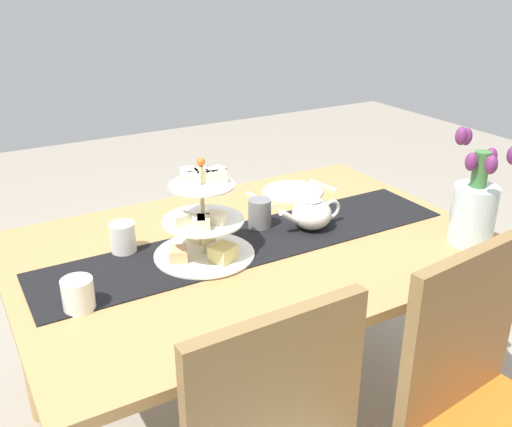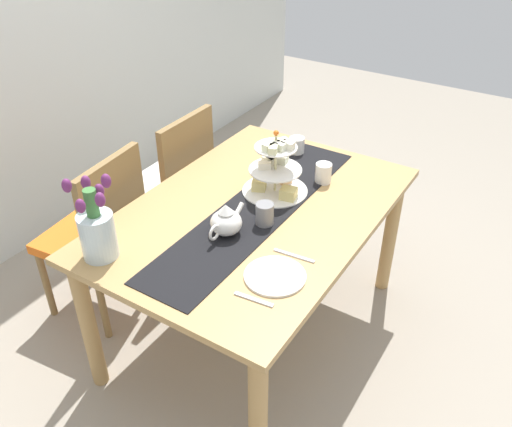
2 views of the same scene
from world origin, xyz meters
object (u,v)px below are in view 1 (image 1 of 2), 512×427
(teapot, at_px, (312,212))
(tulip_vase, at_px, (474,205))
(mug_grey, at_px, (260,213))
(cream_jug, at_px, (78,294))
(tiered_cake_stand, at_px, (203,224))
(chair_left, at_px, (492,413))
(dinner_plate_left, at_px, (293,192))
(knife_left, at_px, (260,199))
(fork_left, at_px, (323,185))
(mug_white_text, at_px, (123,238))
(dining_table, at_px, (253,273))

(teapot, height_order, tulip_vase, tulip_vase)
(tulip_vase, height_order, mug_grey, tulip_vase)
(tulip_vase, height_order, cream_jug, tulip_vase)
(tiered_cake_stand, relative_size, tulip_vase, 0.84)
(chair_left, height_order, tiered_cake_stand, tiered_cake_stand)
(chair_left, relative_size, tulip_vase, 2.52)
(dinner_plate_left, xyz_separation_m, mug_grey, (0.27, 0.21, 0.05))
(tiered_cake_stand, height_order, dinner_plate_left, tiered_cake_stand)
(dinner_plate_left, xyz_separation_m, knife_left, (0.14, 0.00, -0.00))
(cream_jug, bearing_deg, knife_left, -151.90)
(dinner_plate_left, distance_m, knife_left, 0.15)
(fork_left, bearing_deg, cream_jug, 21.17)
(dinner_plate_left, relative_size, knife_left, 1.35)
(chair_left, height_order, mug_grey, chair_left)
(tiered_cake_stand, xyz_separation_m, teapot, (-0.39, 0.00, -0.04))
(knife_left, bearing_deg, mug_white_text, 15.66)
(tiered_cake_stand, relative_size, mug_grey, 3.20)
(teapot, relative_size, fork_left, 1.59)
(chair_left, distance_m, teapot, 0.78)
(dining_table, bearing_deg, teapot, 180.00)
(cream_jug, height_order, fork_left, cream_jug)
(mug_white_text, bearing_deg, cream_jug, 51.81)
(teapot, bearing_deg, knife_left, -86.76)
(fork_left, bearing_deg, tulip_vase, 99.12)
(tiered_cake_stand, distance_m, fork_left, 0.73)
(cream_jug, bearing_deg, dining_table, -169.59)
(knife_left, distance_m, mug_grey, 0.25)
(tiered_cake_stand, bearing_deg, cream_jug, 14.80)
(teapot, relative_size, knife_left, 1.40)
(chair_left, distance_m, tulip_vase, 0.62)
(fork_left, bearing_deg, chair_left, 77.83)
(knife_left, xyz_separation_m, mug_grey, (0.12, 0.21, 0.05))
(dining_table, height_order, mug_white_text, mug_white_text)
(tiered_cake_stand, relative_size, teapot, 1.28)
(cream_jug, distance_m, mug_grey, 0.67)
(teapot, distance_m, cream_jug, 0.79)
(cream_jug, bearing_deg, teapot, -172.48)
(cream_jug, bearing_deg, mug_grey, -162.77)
(chair_left, xyz_separation_m, knife_left, (0.07, -1.03, 0.23))
(dining_table, bearing_deg, chair_left, 110.57)
(teapot, bearing_deg, tiered_cake_stand, -0.16)
(mug_white_text, bearing_deg, knife_left, -164.34)
(teapot, bearing_deg, cream_jug, 7.52)
(dinner_plate_left, relative_size, mug_grey, 2.42)
(teapot, height_order, knife_left, teapot)
(tiered_cake_stand, xyz_separation_m, fork_left, (-0.66, -0.30, -0.10))
(tulip_vase, xyz_separation_m, knife_left, (0.39, -0.63, -0.12))
(dining_table, xyz_separation_m, cream_jug, (0.56, 0.10, 0.15))
(chair_left, bearing_deg, mug_grey, -76.75)
(dining_table, relative_size, mug_white_text, 15.31)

